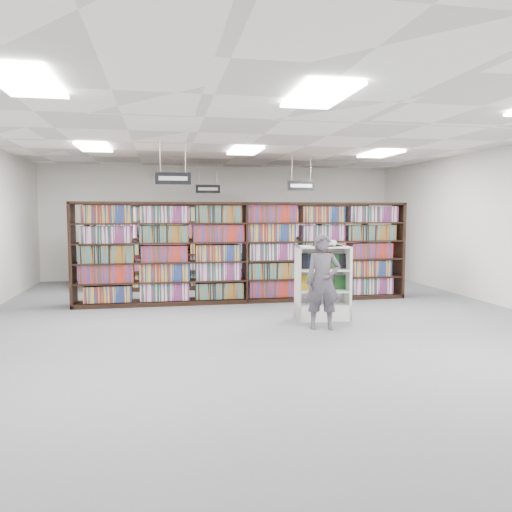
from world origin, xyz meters
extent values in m
plane|color=#57585D|center=(0.00, 0.00, 0.00)|extent=(12.00, 12.00, 0.00)
cube|color=white|center=(0.00, 0.00, 3.20)|extent=(10.00, 12.00, 0.10)
cube|color=silver|center=(0.00, 6.00, 1.60)|extent=(10.00, 0.10, 3.20)
cube|color=silver|center=(0.00, -6.00, 1.60)|extent=(10.00, 0.10, 3.20)
cube|color=black|center=(0.00, 2.00, 1.05)|extent=(7.00, 0.60, 2.10)
cube|color=maroon|center=(0.00, 2.00, 1.05)|extent=(6.88, 0.42, 1.98)
cube|color=black|center=(0.00, 4.00, 1.05)|extent=(7.00, 0.60, 2.10)
cube|color=maroon|center=(0.00, 4.00, 1.05)|extent=(6.88, 0.42, 1.98)
cube|color=black|center=(0.00, 5.70, 1.05)|extent=(7.00, 0.60, 2.10)
cube|color=maroon|center=(0.00, 5.70, 1.05)|extent=(6.88, 0.42, 1.98)
cylinder|color=#B2B2B7|center=(-1.73, 1.00, 2.91)|extent=(0.01, 0.01, 0.58)
cylinder|color=#B2B2B7|center=(-1.27, 1.00, 2.91)|extent=(0.01, 0.01, 0.58)
cube|color=black|center=(-1.50, 1.00, 2.51)|extent=(0.65, 0.02, 0.22)
cube|color=white|center=(-1.50, 0.99, 2.51)|extent=(0.52, 0.00, 0.08)
cylinder|color=#B2B2B7|center=(1.27, 3.00, 2.91)|extent=(0.01, 0.01, 0.58)
cylinder|color=#B2B2B7|center=(1.73, 3.00, 2.91)|extent=(0.01, 0.01, 0.58)
cube|color=black|center=(1.50, 3.00, 2.51)|extent=(0.65, 0.02, 0.22)
cube|color=white|center=(1.50, 2.99, 2.51)|extent=(0.52, 0.00, 0.08)
cylinder|color=#B2B2B7|center=(-0.73, 5.00, 2.91)|extent=(0.01, 0.01, 0.58)
cylinder|color=#B2B2B7|center=(-0.27, 5.00, 2.91)|extent=(0.01, 0.01, 0.58)
cube|color=black|center=(-0.50, 5.00, 2.51)|extent=(0.65, 0.02, 0.22)
cube|color=white|center=(-0.50, 4.99, 2.51)|extent=(0.52, 0.00, 0.08)
cube|color=white|center=(-3.00, -3.00, 3.16)|extent=(0.60, 1.20, 0.04)
cube|color=white|center=(0.00, -3.00, 3.16)|extent=(0.60, 1.20, 0.04)
cube|color=white|center=(-3.00, 2.00, 3.16)|extent=(0.60, 1.20, 0.04)
cube|color=white|center=(0.00, 2.00, 3.16)|extent=(0.60, 1.20, 0.04)
cube|color=white|center=(3.00, 2.00, 3.16)|extent=(0.60, 1.20, 0.04)
cube|color=white|center=(1.05, -0.01, 0.14)|extent=(0.97, 0.55, 0.28)
cube|color=white|center=(0.61, 0.03, 0.65)|extent=(0.08, 0.47, 1.30)
cube|color=white|center=(1.49, -0.06, 0.65)|extent=(0.08, 0.47, 1.30)
cube|color=white|center=(1.07, 0.20, 0.65)|extent=(0.93, 0.12, 1.30)
cube|color=white|center=(1.05, -0.01, 1.29)|extent=(0.97, 0.55, 0.03)
cube|color=white|center=(1.05, -0.01, 0.51)|extent=(0.89, 0.50, 0.02)
cube|color=white|center=(1.05, -0.01, 0.88)|extent=(0.89, 0.50, 0.02)
cube|color=black|center=(0.71, 0.07, 1.04)|extent=(0.19, 0.09, 0.28)
cube|color=#132038|center=(0.85, 0.05, 1.04)|extent=(0.19, 0.09, 0.28)
cube|color=gold|center=(0.99, 0.04, 1.04)|extent=(0.19, 0.09, 0.28)
cube|color=maroon|center=(1.12, 0.03, 1.04)|extent=(0.19, 0.09, 0.28)
cube|color=#134517|center=(1.26, 0.02, 1.04)|extent=(0.19, 0.09, 0.28)
cube|color=black|center=(1.40, 0.00, 1.04)|extent=(0.19, 0.09, 0.28)
cube|color=gold|center=(0.73, 0.07, 0.65)|extent=(0.21, 0.08, 0.26)
cube|color=maroon|center=(1.06, 0.04, 0.65)|extent=(0.21, 0.08, 0.26)
cube|color=#134517|center=(1.38, 0.00, 0.65)|extent=(0.21, 0.08, 0.26)
cube|color=black|center=(1.17, -0.04, 1.31)|extent=(0.66, 0.53, 0.01)
cube|color=white|center=(1.03, -0.04, 1.32)|extent=(0.35, 0.38, 0.05)
cube|color=white|center=(1.31, -0.04, 1.32)|extent=(0.35, 0.38, 0.07)
cylinder|color=white|center=(1.15, -0.04, 1.36)|extent=(0.21, 0.31, 0.10)
imported|color=#4D4751|center=(0.83, -0.70, 0.77)|extent=(0.62, 0.47, 1.54)
camera|label=1|loc=(-1.71, -8.34, 1.89)|focal=35.00mm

